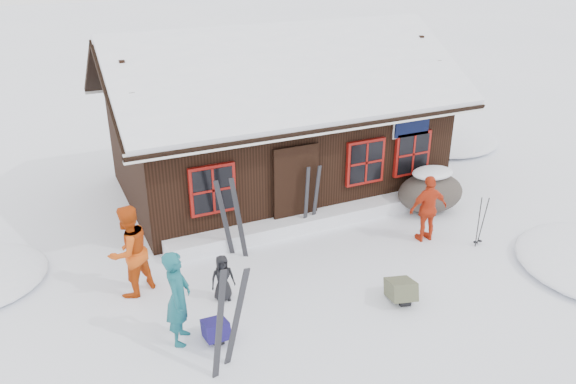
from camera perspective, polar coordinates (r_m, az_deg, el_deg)
name	(u,v)px	position (r m, az deg, el deg)	size (l,w,h in m)	color
ground	(307,287)	(11.34, 1.98, -9.62)	(120.00, 120.00, 0.00)	white
mountain_hut	(275,131)	(15.31, -1.37, 6.23)	(8.90, 6.09, 4.42)	black
snow_drift	(321,218)	(13.57, 3.35, -2.68)	(7.60, 0.60, 0.35)	white
snow_mounds	(334,230)	(13.42, 4.69, -3.89)	(20.60, 13.20, 0.48)	white
skier_teal	(178,298)	(9.69, -11.12, -10.49)	(0.63, 0.42, 1.74)	#13535B
skier_orange_left	(129,251)	(11.10, -15.84, -5.81)	(0.90, 0.70, 1.86)	#C4440D
skier_orange_right	(428,209)	(13.01, 14.06, -1.65)	(0.92, 0.38, 1.58)	red
skier_crouched	(223,278)	(10.80, -6.66, -8.68)	(0.46, 0.30, 0.95)	black
boulder	(430,191)	(14.60, 14.27, 0.08)	(1.74, 1.31, 1.02)	#453E37
ski_pair_left	(228,322)	(9.03, -6.11, -12.96)	(0.75, 0.27, 1.84)	black
ski_pair_mid	(232,219)	(12.03, -5.75, -2.73)	(0.62, 0.33, 1.86)	black
ski_pair_right	(311,199)	(13.15, 2.37, -0.73)	(0.49, 0.13, 1.63)	black
ski_poles	(481,222)	(13.22, 18.98, -2.95)	(0.22, 0.11, 1.21)	black
backpack_blue	(216,333)	(10.02, -7.34, -14.00)	(0.41, 0.54, 0.29)	#191354
backpack_olive	(400,293)	(11.07, 11.35, -10.03)	(0.47, 0.63, 0.34)	#4D5039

